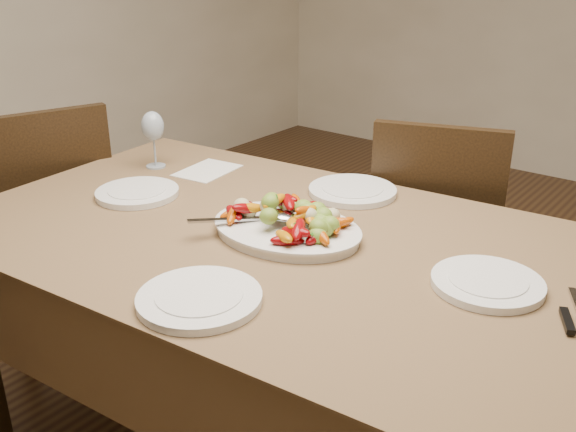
# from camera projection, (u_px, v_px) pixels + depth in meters

# --- Properties ---
(dining_table) EXTENTS (1.93, 1.20, 0.76)m
(dining_table) POSITION_uv_depth(u_px,v_px,m) (288.00, 360.00, 1.81)
(dining_table) COLOR brown
(dining_table) RESTS_ON ground
(chair_far) EXTENTS (0.53, 0.53, 0.95)m
(chair_far) POSITION_uv_depth(u_px,v_px,m) (436.00, 242.00, 2.30)
(chair_far) COLOR black
(chair_far) RESTS_ON ground
(chair_left) EXTENTS (0.53, 0.53, 0.95)m
(chair_left) POSITION_uv_depth(u_px,v_px,m) (47.00, 224.00, 2.45)
(chair_left) COLOR black
(chair_left) RESTS_ON ground
(serving_platter) EXTENTS (0.42, 0.33, 0.02)m
(serving_platter) POSITION_uv_depth(u_px,v_px,m) (287.00, 231.00, 1.67)
(serving_platter) COLOR white
(serving_platter) RESTS_ON dining_table
(roasted_vegetables) EXTENTS (0.34, 0.25, 0.09)m
(roasted_vegetables) POSITION_uv_depth(u_px,v_px,m) (287.00, 211.00, 1.65)
(roasted_vegetables) COLOR #710507
(roasted_vegetables) RESTS_ON serving_platter
(serving_spoon) EXTENTS (0.27, 0.20, 0.03)m
(serving_spoon) POSITION_uv_depth(u_px,v_px,m) (258.00, 218.00, 1.66)
(serving_spoon) COLOR #9EA0A8
(serving_spoon) RESTS_ON serving_platter
(plate_left) EXTENTS (0.25, 0.25, 0.02)m
(plate_left) POSITION_uv_depth(u_px,v_px,m) (137.00, 193.00, 1.94)
(plate_left) COLOR white
(plate_left) RESTS_ON dining_table
(plate_right) EXTENTS (0.25, 0.25, 0.02)m
(plate_right) POSITION_uv_depth(u_px,v_px,m) (487.00, 283.00, 1.42)
(plate_right) COLOR white
(plate_right) RESTS_ON dining_table
(plate_far) EXTENTS (0.27, 0.27, 0.02)m
(plate_far) POSITION_uv_depth(u_px,v_px,m) (352.00, 191.00, 1.95)
(plate_far) COLOR white
(plate_far) RESTS_ON dining_table
(plate_near) EXTENTS (0.27, 0.27, 0.02)m
(plate_near) POSITION_uv_depth(u_px,v_px,m) (199.00, 299.00, 1.36)
(plate_near) COLOR white
(plate_near) RESTS_ON dining_table
(wine_glass) EXTENTS (0.08, 0.08, 0.20)m
(wine_glass) POSITION_uv_depth(u_px,v_px,m) (154.00, 138.00, 2.15)
(wine_glass) COLOR #8C99A5
(wine_glass) RESTS_ON dining_table
(menu_card) EXTENTS (0.18, 0.23, 0.00)m
(menu_card) POSITION_uv_depth(u_px,v_px,m) (207.00, 171.00, 2.15)
(menu_card) COLOR silver
(menu_card) RESTS_ON dining_table
(table_knife) EXTENTS (0.10, 0.19, 0.01)m
(table_knife) POSITION_uv_depth(u_px,v_px,m) (571.00, 313.00, 1.31)
(table_knife) COLOR #9EA0A8
(table_knife) RESTS_ON dining_table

